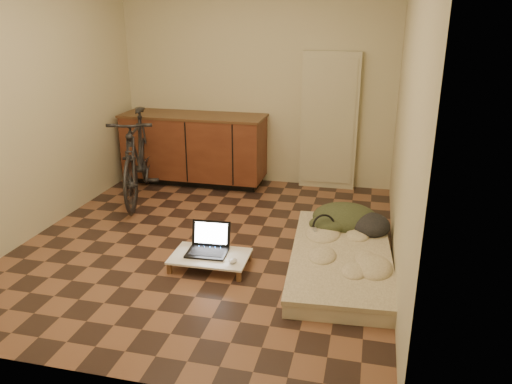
% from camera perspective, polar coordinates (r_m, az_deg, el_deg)
% --- Properties ---
extents(room_shell, '(3.50, 4.00, 2.60)m').
position_cam_1_polar(room_shell, '(4.56, -5.92, 9.31)').
color(room_shell, brown).
rests_on(room_shell, ground).
extents(cabinets, '(1.84, 0.62, 0.91)m').
position_cam_1_polar(cabinets, '(6.55, -7.02, 4.98)').
color(cabinets, black).
rests_on(cabinets, ground).
extents(appliance_panel, '(0.70, 0.10, 1.70)m').
position_cam_1_polar(appliance_panel, '(6.32, 8.37, 7.95)').
color(appliance_panel, beige).
rests_on(appliance_panel, ground).
extents(bicycle, '(1.00, 1.86, 1.16)m').
position_cam_1_polar(bicycle, '(6.07, -13.36, 4.51)').
color(bicycle, black).
rests_on(bicycle, ground).
extents(futon, '(0.98, 1.84, 0.15)m').
position_cam_1_polar(futon, '(4.49, 9.67, -7.54)').
color(futon, beige).
rests_on(futon, ground).
extents(clothing_pile, '(0.72, 0.62, 0.27)m').
position_cam_1_polar(clothing_pile, '(4.97, 10.88, -2.21)').
color(clothing_pile, '#323921').
rests_on(clothing_pile, futon).
extents(headphones, '(0.32, 0.31, 0.16)m').
position_cam_1_polar(headphones, '(4.76, 7.76, -3.74)').
color(headphones, black).
rests_on(headphones, futon).
extents(lap_desk, '(0.68, 0.45, 0.11)m').
position_cam_1_polar(lap_desk, '(4.44, -5.26, -7.37)').
color(lap_desk, brown).
rests_on(lap_desk, ground).
extents(laptop, '(0.37, 0.34, 0.24)m').
position_cam_1_polar(laptop, '(4.49, -5.46, -6.14)').
color(laptop, black).
rests_on(laptop, lap_desk).
extents(mouse, '(0.08, 0.11, 0.03)m').
position_cam_1_polar(mouse, '(4.29, -2.64, -7.87)').
color(mouse, silver).
rests_on(mouse, lap_desk).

